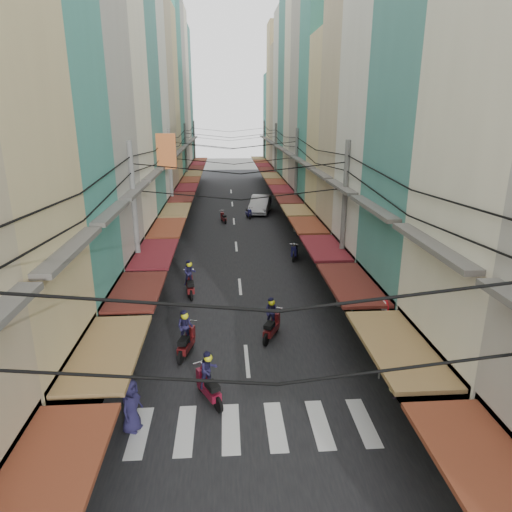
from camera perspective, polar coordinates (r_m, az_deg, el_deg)
name	(u,v)px	position (r m, az deg, el deg)	size (l,w,h in m)	color
ground	(245,337)	(20.24, -1.42, -10.10)	(160.00, 160.00, 0.00)	slate
road	(234,227)	(39.06, -2.72, 3.67)	(10.00, 80.00, 0.02)	black
sidewalk_left	(157,228)	(39.48, -12.21, 3.47)	(3.00, 80.00, 0.06)	gray
sidewalk_right	(310,225)	(39.71, 6.72, 3.83)	(3.00, 80.00, 0.06)	gray
crosswalk	(253,427)	(15.18, -0.36, -20.59)	(7.55, 2.40, 0.01)	silver
building_row_left	(121,106)	(35.21, -16.47, 17.54)	(7.80, 67.67, 23.70)	silver
building_row_right	(342,111)	(35.42, 10.72, 17.33)	(7.80, 68.98, 22.59)	teal
utility_poles	(235,153)	(33.05, -2.69, 12.70)	(10.20, 66.13, 8.20)	slate
white_car	(260,213)	(44.68, 0.55, 5.46)	(5.79, 2.27, 2.04)	silver
bicycle	(437,368)	(19.36, 21.69, -12.85)	(0.67, 1.77, 1.22)	black
moving_scooters	(228,292)	(23.51, -3.47, -4.53)	(6.96, 29.67, 1.96)	black
parked_scooters	(368,386)	(16.66, 13.82, -15.46)	(13.03, 14.29, 0.93)	black
pedestrians	(144,303)	(21.53, -13.78, -5.73)	(13.24, 17.46, 2.24)	#2A212C
market_umbrella	(478,352)	(16.05, 25.97, -10.74)	(2.44, 2.44, 2.58)	#B2B2B7
traffic_sign	(384,320)	(16.88, 15.67, -7.74)	(0.10, 0.70, 3.21)	slate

